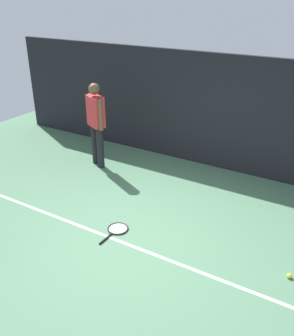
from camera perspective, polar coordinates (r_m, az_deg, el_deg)
The scene contains 6 objects.
ground_plane at distance 5.54m, azimuth -2.18°, elevation -10.92°, with size 12.00×12.00×0.00m, color #4C7556.
back_fence at distance 7.46m, azimuth 10.48°, elevation 8.34°, with size 10.00×0.10×2.25m, color black.
court_line at distance 5.45m, azimuth -2.93°, elevation -11.59°, with size 9.00×0.05×0.00m, color white.
tennis_player at distance 7.46m, azimuth -7.80°, elevation 7.24°, with size 0.48×0.38×1.70m.
tennis_racket at distance 5.74m, azimuth -4.64°, elevation -9.36°, with size 0.33×0.61×0.03m.
tennis_ball_near_player at distance 5.22m, azimuth 20.94°, elevation -15.15°, with size 0.07×0.07×0.07m, color #CCE033.
Camera 1 is at (2.47, -3.69, 3.31)m, focal length 39.85 mm.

